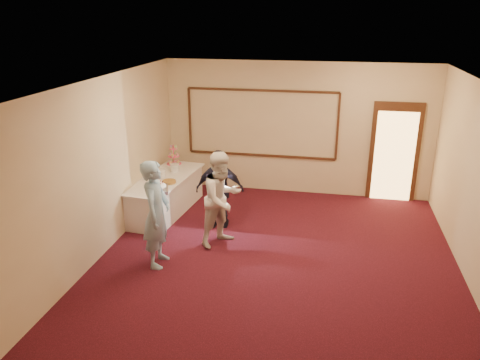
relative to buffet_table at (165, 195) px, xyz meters
name	(u,v)px	position (x,y,z in m)	size (l,w,h in m)	color
floor	(275,265)	(2.55, -1.75, -0.39)	(7.00, 7.00, 0.00)	black
room_walls	(279,149)	(2.55, -1.75, 1.64)	(6.04, 7.04, 3.02)	beige
wall_molding	(262,124)	(1.75, 1.72, 1.21)	(3.45, 0.04, 1.55)	#371C10
doorway	(394,153)	(4.70, 1.71, 0.69)	(1.05, 0.07, 2.20)	#371C10
buffet_table	(165,195)	(0.00, 0.00, 0.00)	(1.13, 2.38, 0.77)	silver
pavlova_tray	(159,187)	(0.17, -0.76, 0.46)	(0.48, 0.54, 0.18)	silver
cupcake_stand	(174,157)	(-0.10, 0.92, 0.56)	(0.33, 0.33, 0.48)	#EE4979
plate_stack_a	(161,173)	(-0.09, 0.07, 0.46)	(0.18, 0.18, 0.15)	white
plate_stack_b	(175,168)	(0.08, 0.44, 0.46)	(0.19, 0.19, 0.16)	white
tart	(169,182)	(0.22, -0.31, 0.41)	(0.31, 0.31, 0.06)	white
man	(156,214)	(0.63, -2.05, 0.52)	(0.66, 0.43, 1.81)	#8DB7DE
woman	(222,199)	(1.50, -1.11, 0.48)	(0.84, 0.65, 1.73)	beige
guest	(220,189)	(1.29, -0.46, 0.39)	(0.91, 0.38, 1.56)	black
camera_flash	(223,173)	(1.41, -0.62, 0.79)	(0.07, 0.04, 0.05)	white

